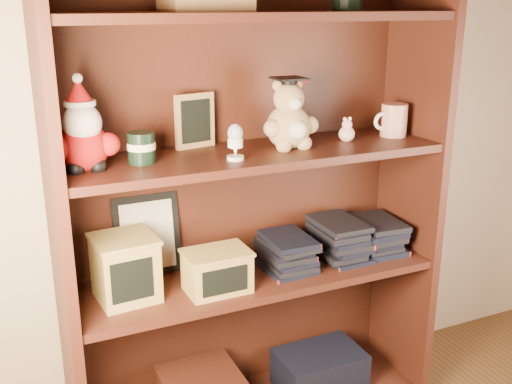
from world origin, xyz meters
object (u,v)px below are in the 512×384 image
teacher_mug (393,120)px  grad_teddy_bear (289,121)px  treats_box (125,267)px  bookcase (249,200)px

teacher_mug → grad_teddy_bear: bearing=-179.0°
grad_teddy_bear → treats_box: 0.65m
grad_teddy_bear → teacher_mug: bearing=1.0°
bookcase → teacher_mug: (0.50, -0.05, 0.22)m
teacher_mug → treats_box: bearing=-179.9°
grad_teddy_bear → treats_box: grad_teddy_bear is taller
treats_box → bookcase: bearing=7.1°
grad_teddy_bear → treats_box: bearing=179.4°
teacher_mug → treats_box: teacher_mug is taller
grad_teddy_bear → teacher_mug: grad_teddy_bear is taller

